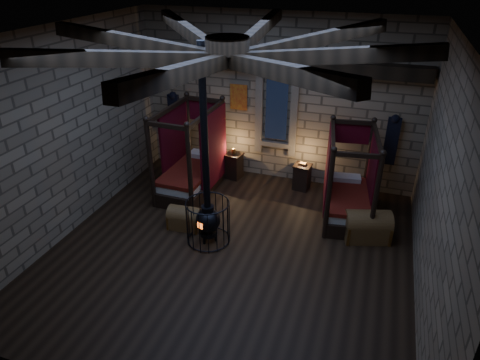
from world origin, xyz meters
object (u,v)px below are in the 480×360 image
(bed_left, at_px, (192,171))
(trunk_left, at_px, (185,218))
(stove, at_px, (208,217))
(trunk_right, at_px, (367,226))
(bed_right, at_px, (347,196))

(bed_left, distance_m, trunk_left, 1.72)
(trunk_left, xyz_separation_m, stove, (0.68, -0.29, 0.35))
(trunk_left, relative_size, trunk_right, 0.70)
(bed_right, xyz_separation_m, trunk_left, (-3.26, -1.63, -0.26))
(trunk_left, bearing_deg, bed_left, 104.99)
(bed_left, relative_size, trunk_right, 2.06)
(trunk_left, distance_m, stove, 0.82)
(bed_left, bearing_deg, trunk_left, -70.03)
(bed_right, bearing_deg, trunk_left, -161.61)
(bed_left, xyz_separation_m, trunk_left, (0.54, -1.60, -0.30))
(bed_left, distance_m, bed_right, 3.79)
(trunk_right, distance_m, stove, 3.31)
(bed_left, height_order, stove, stove)
(trunk_left, distance_m, trunk_right, 3.87)
(bed_right, relative_size, stove, 0.50)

